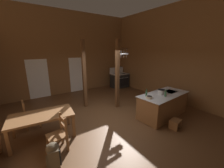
{
  "coord_description": "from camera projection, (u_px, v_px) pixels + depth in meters",
  "views": [
    {
      "loc": [
        -2.42,
        -3.84,
        2.58
      ],
      "look_at": [
        0.53,
        0.47,
        1.2
      ],
      "focal_mm": 21.66,
      "sensor_mm": 36.0,
      "label": 1
    }
  ],
  "objects": [
    {
      "name": "stockpot_on_counter",
      "position": [
        161.0,
        92.0,
        5.09
      ],
      "size": [
        0.34,
        0.27,
        0.19
      ],
      "color": "#B7BABF",
      "rests_on": "kitchen_island"
    },
    {
      "name": "wall_back",
      "position": [
        68.0,
        54.0,
        7.74
      ],
      "size": [
        8.33,
        0.14,
        4.59
      ],
      "primitive_type": "cube",
      "color": "brown",
      "rests_on": "ground_plane"
    },
    {
      "name": "wall_right",
      "position": [
        173.0,
        54.0,
        6.56
      ],
      "size": [
        0.14,
        8.88,
        4.59
      ],
      "primitive_type": "cube",
      "color": "brown",
      "rests_on": "ground_plane"
    },
    {
      "name": "mixing_bowl_on_counter",
      "position": [
        149.0,
        97.0,
        4.68
      ],
      "size": [
        0.22,
        0.22,
        0.08
      ],
      "color": "#B2A893",
      "rests_on": "kitchen_island"
    },
    {
      "name": "dining_table",
      "position": [
        42.0,
        117.0,
        3.9
      ],
      "size": [
        1.78,
        1.07,
        0.74
      ],
      "color": "brown",
      "rests_on": "ground_plane"
    },
    {
      "name": "glazed_door_back_left",
      "position": [
        39.0,
        79.0,
        7.08
      ],
      "size": [
        1.0,
        0.01,
        2.05
      ],
      "primitive_type": "cube",
      "color": "white",
      "rests_on": "ground_plane"
    },
    {
      "name": "support_post_center",
      "position": [
        84.0,
        75.0,
        5.88
      ],
      "size": [
        0.14,
        0.14,
        2.94
      ],
      "color": "brown",
      "rests_on": "ground_plane"
    },
    {
      "name": "ladderback_chair_by_post",
      "position": [
        30.0,
        115.0,
        4.47
      ],
      "size": [
        0.46,
        0.46,
        0.95
      ],
      "color": "brown",
      "rests_on": "ground_plane"
    },
    {
      "name": "ground_plane",
      "position": [
        107.0,
        121.0,
        5.06
      ],
      "size": [
        8.33,
        8.88,
        0.1
      ],
      "primitive_type": "cube",
      "color": "brown"
    },
    {
      "name": "backpack",
      "position": [
        53.0,
        154.0,
        2.99
      ],
      "size": [
        0.33,
        0.34,
        0.6
      ],
      "color": "#4C4233",
      "rests_on": "ground_plane"
    },
    {
      "name": "stove_range",
      "position": [
        120.0,
        80.0,
        9.23
      ],
      "size": [
        1.16,
        0.84,
        1.32
      ],
      "color": "black",
      "rests_on": "ground_plane"
    },
    {
      "name": "ladderback_chair_near_window",
      "position": [
        59.0,
        134.0,
        3.45
      ],
      "size": [
        0.48,
        0.48,
        0.95
      ],
      "color": "brown",
      "rests_on": "ground_plane"
    },
    {
      "name": "bottle_short_on_counter",
      "position": [
        165.0,
        94.0,
        4.84
      ],
      "size": [
        0.07,
        0.07,
        0.28
      ],
      "color": "#2D5638",
      "rests_on": "kitchen_island"
    },
    {
      "name": "bottle_tall_on_counter",
      "position": [
        146.0,
        93.0,
        4.87
      ],
      "size": [
        0.06,
        0.06,
        0.28
      ],
      "color": "#2D5638",
      "rests_on": "kitchen_island"
    },
    {
      "name": "glazed_panel_back_right",
      "position": [
        77.0,
        75.0,
        8.21
      ],
      "size": [
        0.84,
        0.01,
        2.05
      ],
      "primitive_type": "cube",
      "color": "white",
      "rests_on": "ground_plane"
    },
    {
      "name": "support_post_with_pot_rack",
      "position": [
        118.0,
        72.0,
        5.81
      ],
      "size": [
        0.69,
        0.24,
        2.94
      ],
      "color": "brown",
      "rests_on": "ground_plane"
    },
    {
      "name": "kitchen_island",
      "position": [
        163.0,
        105.0,
        5.27
      ],
      "size": [
        2.22,
        1.12,
        0.9
      ],
      "color": "brown",
      "rests_on": "ground_plane"
    },
    {
      "name": "step_stool",
      "position": [
        175.0,
        123.0,
        4.48
      ],
      "size": [
        0.4,
        0.33,
        0.3
      ],
      "color": "brown",
      "rests_on": "ground_plane"
    }
  ]
}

